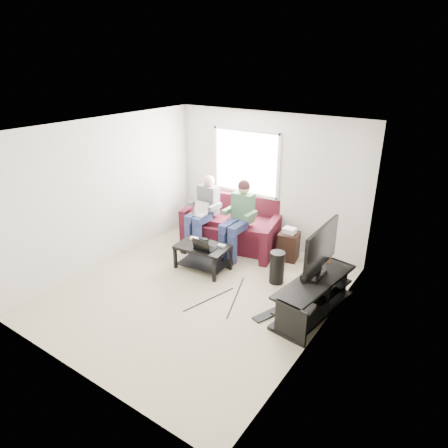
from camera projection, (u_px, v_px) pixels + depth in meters
The scene contains 26 objects.
floor at pixel (198, 291), 6.47m from camera, with size 4.50×4.50×0.00m, color beige.
ceiling at pixel (193, 128), 5.46m from camera, with size 4.50×4.50×0.00m, color white.
wall_back at pixel (268, 181), 7.68m from camera, with size 4.50×4.50×0.00m, color silver.
wall_front at pixel (66, 281), 4.25m from camera, with size 4.50×4.50×0.00m, color silver.
wall_left at pixel (106, 193), 7.01m from camera, with size 4.50×4.50×0.00m, color silver.
wall_right at pixel (324, 250), 4.93m from camera, with size 4.50×4.50×0.00m, color silver.
window at pixel (246, 162), 7.81m from camera, with size 1.48×0.04×1.28m.
sofa at pixel (231, 227), 8.02m from camera, with size 2.21×1.29×0.95m.
person_left at pixel (204, 209), 7.77m from camera, with size 0.40×0.70×1.40m.
person_right at pixel (239, 214), 7.35m from camera, with size 0.40×0.71×1.44m.
laptop_silver at pixel (199, 211), 7.66m from camera, with size 0.32×0.22×0.24m, color silver, non-canonical shape.
coffee_table at pixel (203, 252), 7.02m from camera, with size 0.96×0.65×0.46m.
laptop_black at pixel (205, 243), 6.80m from camera, with size 0.34×0.24×0.24m, color black, non-canonical shape.
controller_a at pixel (194, 238), 7.20m from camera, with size 0.14×0.09×0.04m, color silver.
controller_b at pixel (204, 240), 7.16m from camera, with size 0.14×0.09×0.04m, color black.
controller_c at pixel (221, 246), 6.92m from camera, with size 0.14×0.09×0.04m, color gray.
tv_stand at pixel (314, 298), 5.86m from camera, with size 0.70×1.67×0.54m.
tv at pixel (321, 249), 5.64m from camera, with size 0.12×1.10×0.81m.
soundbar at pixel (311, 272), 5.86m from camera, with size 0.12×0.50×0.10m, color black.
drink_cup at pixel (329, 259), 6.22m from camera, with size 0.08×0.08×0.12m, color #A06B45.
console_white at pixel (303, 306), 5.52m from camera, with size 0.30×0.22×0.06m, color silver.
console_grey at pixel (322, 284), 6.05m from camera, with size 0.34×0.26×0.08m, color gray.
console_black at pixel (313, 295), 5.79m from camera, with size 0.38×0.30×0.07m, color black.
subwoofer at pixel (277, 267), 6.62m from camera, with size 0.24×0.24×0.56m, color black.
keyboard_floor at pixel (267, 315), 5.84m from camera, with size 0.15×0.45×0.03m, color black.
end_table at pixel (289, 245), 7.39m from camera, with size 0.36×0.36×0.63m.
Camera 1 is at (3.48, -4.34, 3.50)m, focal length 32.00 mm.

